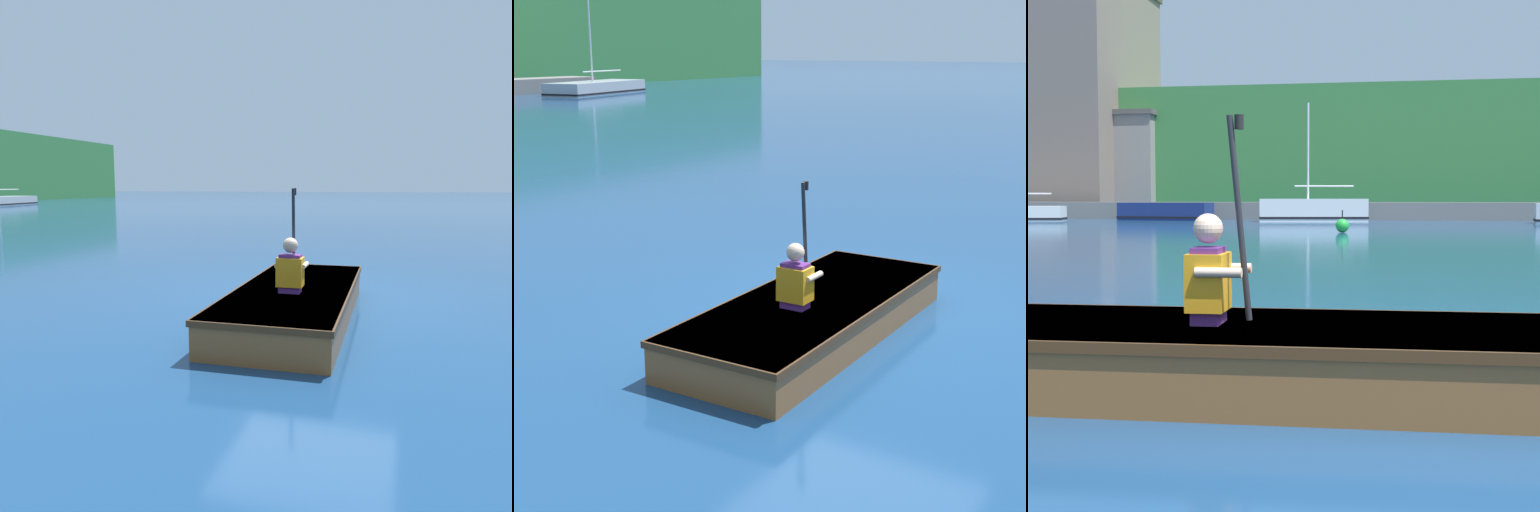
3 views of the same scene
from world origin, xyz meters
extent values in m
plane|color=navy|center=(0.00, 0.00, 0.00)|extent=(300.00, 300.00, 0.00)
cube|color=#9EA3A8|center=(27.86, 32.28, 0.38)|extent=(7.95, 4.02, 0.76)
cube|color=black|center=(27.86, 32.28, 0.13)|extent=(7.99, 4.07, 0.10)
cylinder|color=silver|center=(28.61, 32.44, 1.36)|extent=(4.10, 0.95, 0.07)
cube|color=brown|center=(-1.13, -0.02, 0.20)|extent=(3.54, 1.38, 0.39)
cube|color=#482C16|center=(-1.13, -0.02, 0.36)|extent=(3.59, 1.42, 0.06)
cube|color=#482C16|center=(-1.13, -0.02, 0.35)|extent=(3.05, 1.14, 0.02)
cone|color=brown|center=(0.56, 0.02, 0.22)|extent=(0.46, 0.46, 0.35)
cube|color=brown|center=(-1.39, -0.03, 0.34)|extent=(0.19, 1.22, 0.03)
cube|color=#592672|center=(-1.48, -0.03, 0.61)|extent=(0.17, 0.24, 0.43)
cube|color=orange|center=(-1.48, -0.03, 0.63)|extent=(0.22, 0.30, 0.33)
sphere|color=beige|center=(-1.48, -0.03, 0.93)|extent=(0.17, 0.17, 0.17)
cylinder|color=beige|center=(-1.38, -0.18, 0.69)|extent=(0.26, 0.06, 0.06)
cylinder|color=beige|center=(-1.39, 0.12, 0.69)|extent=(0.26, 0.06, 0.06)
cylinder|color=#232328|center=(-1.30, -0.03, 0.99)|extent=(0.14, 0.04, 1.15)
cylinder|color=black|center=(-1.30, -0.03, 1.52)|extent=(0.05, 0.05, 0.08)
camera|label=1|loc=(-6.88, -1.28, 1.58)|focal=35.00mm
camera|label=2|loc=(-7.43, -3.66, 2.75)|focal=55.00mm
camera|label=3|loc=(-0.35, -4.32, 1.10)|focal=55.00mm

